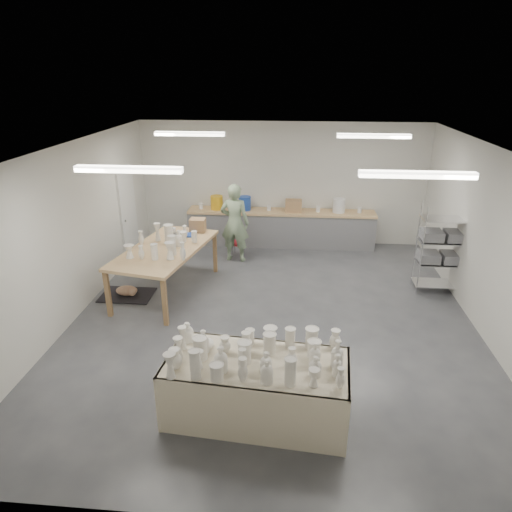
# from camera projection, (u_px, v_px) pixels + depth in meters

# --- Properties ---
(room) EXTENTS (8.00, 8.02, 3.00)m
(room) POSITION_uv_depth(u_px,v_px,m) (268.00, 205.00, 7.48)
(room) COLOR #424449
(room) RESTS_ON ground
(back_counter) EXTENTS (4.60, 0.60, 1.24)m
(back_counter) POSITION_uv_depth(u_px,v_px,m) (280.00, 227.00, 11.38)
(back_counter) COLOR tan
(back_counter) RESTS_ON ground
(wire_shelf) EXTENTS (0.88, 0.48, 1.80)m
(wire_shelf) POSITION_uv_depth(u_px,v_px,m) (441.00, 248.00, 8.85)
(wire_shelf) COLOR silver
(wire_shelf) RESTS_ON ground
(drying_table) EXTENTS (2.35, 1.27, 1.17)m
(drying_table) POSITION_uv_depth(u_px,v_px,m) (256.00, 385.00, 5.72)
(drying_table) COLOR olive
(drying_table) RESTS_ON ground
(work_table) EXTENTS (1.72, 2.70, 1.31)m
(work_table) POSITION_uv_depth(u_px,v_px,m) (168.00, 247.00, 8.84)
(work_table) COLOR tan
(work_table) RESTS_ON ground
(rug) EXTENTS (1.00, 0.70, 0.02)m
(rug) POSITION_uv_depth(u_px,v_px,m) (127.00, 295.00, 8.97)
(rug) COLOR black
(rug) RESTS_ON ground
(cat) EXTENTS (0.51, 0.44, 0.18)m
(cat) POSITION_uv_depth(u_px,v_px,m) (127.00, 291.00, 8.92)
(cat) COLOR white
(cat) RESTS_ON rug
(potter) EXTENTS (0.71, 0.51, 1.81)m
(potter) POSITION_uv_depth(u_px,v_px,m) (235.00, 223.00, 10.32)
(potter) COLOR #8EA882
(potter) RESTS_ON ground
(red_stool) EXTENTS (0.39, 0.39, 0.34)m
(red_stool) POSITION_uv_depth(u_px,v_px,m) (237.00, 243.00, 10.79)
(red_stool) COLOR red
(red_stool) RESTS_ON ground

